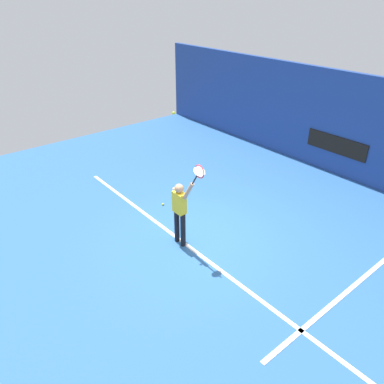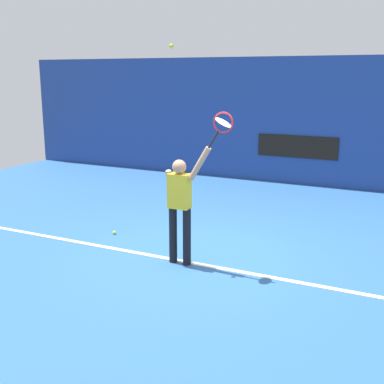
{
  "view_description": "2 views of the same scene",
  "coord_description": "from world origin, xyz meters",
  "px_view_note": "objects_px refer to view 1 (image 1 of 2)",
  "views": [
    {
      "loc": [
        6.01,
        -5.11,
        5.72
      ],
      "look_at": [
        -0.23,
        0.03,
        1.27
      ],
      "focal_mm": 34.82,
      "sensor_mm": 36.0,
      "label": 1
    },
    {
      "loc": [
        3.41,
        -7.16,
        2.98
      ],
      "look_at": [
        -0.24,
        0.22,
        1.02
      ],
      "focal_mm": 46.7,
      "sensor_mm": 36.0,
      "label": 2
    }
  ],
  "objects_px": {
    "tennis_ball": "(174,113)",
    "spare_ball": "(163,204)",
    "tennis_player": "(180,209)",
    "tennis_racket": "(199,172)"
  },
  "relations": [
    {
      "from": "tennis_racket",
      "to": "spare_ball",
      "type": "height_order",
      "value": "tennis_racket"
    },
    {
      "from": "tennis_ball",
      "to": "tennis_player",
      "type": "bearing_deg",
      "value": 15.6
    },
    {
      "from": "tennis_racket",
      "to": "tennis_player",
      "type": "bearing_deg",
      "value": 179.65
    },
    {
      "from": "tennis_ball",
      "to": "spare_ball",
      "type": "xyz_separation_m",
      "value": [
        -1.7,
        0.78,
        -3.34
      ]
    },
    {
      "from": "tennis_racket",
      "to": "tennis_ball",
      "type": "height_order",
      "value": "tennis_ball"
    },
    {
      "from": "tennis_racket",
      "to": "tennis_ball",
      "type": "bearing_deg",
      "value": -178.07
    },
    {
      "from": "spare_ball",
      "to": "tennis_racket",
      "type": "bearing_deg",
      "value": -16.65
    },
    {
      "from": "tennis_player",
      "to": "tennis_ball",
      "type": "relative_size",
      "value": 28.4
    },
    {
      "from": "tennis_player",
      "to": "tennis_racket",
      "type": "xyz_separation_m",
      "value": [
        0.7,
        -0.0,
        1.25
      ]
    },
    {
      "from": "tennis_ball",
      "to": "spare_ball",
      "type": "bearing_deg",
      "value": 155.39
    }
  ]
}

